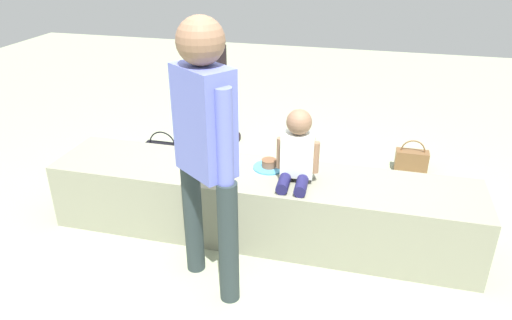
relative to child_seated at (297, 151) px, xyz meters
The scene contains 12 objects.
ground_plane 0.73m from the child_seated, behind, with size 12.00×12.00×0.00m, color #9BA584.
concrete_ledge 0.52m from the child_seated, behind, with size 2.90×0.57×0.47m, color gray.
child_seated is the anchor object (origin of this frame).
adult_standing 0.73m from the child_seated, 126.57° to the right, with size 0.41×0.35×1.60m.
cake_plate 0.31m from the child_seated, 148.12° to the left, with size 0.22×0.22×0.07m.
gift_bag 1.27m from the child_seated, 148.89° to the left, with size 0.21×0.10×0.36m.
railing_post 1.92m from the child_seated, 122.91° to the left, with size 0.36×0.36×0.97m.
water_bottle_near_gift 1.07m from the child_seated, 44.52° to the left, with size 0.06×0.06×0.23m.
water_bottle_far_side 0.90m from the child_seated, 82.97° to the left, with size 0.07×0.07×0.20m.
cake_box_white 1.38m from the child_seated, 97.80° to the left, with size 0.32×0.33×0.11m, color white.
handbag_black_leather 1.69m from the child_seated, 148.13° to the left, with size 0.34×0.14×0.35m.
handbag_brown_canvas 1.65m from the child_seated, 57.93° to the left, with size 0.28×0.12×0.30m.
Camera 1 is at (0.68, -2.76, 1.96)m, focal length 33.49 mm.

